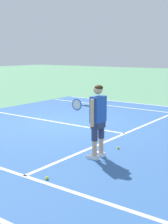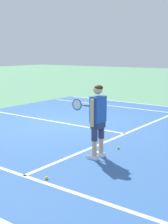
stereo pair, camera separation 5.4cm
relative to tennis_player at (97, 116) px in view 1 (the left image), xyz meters
The scene contains 9 objects.
ground_plane 3.89m from the tennis_player, 51.93° to the left, with size 80.00×80.00×0.00m, color #609E70.
court_inner_surface 3.20m from the tennis_player, 40.48° to the left, with size 10.98×10.33×0.00m, color #3866A8.
line_service 2.58m from the tennis_player, 13.17° to the left, with size 8.23×0.10×0.01m, color white.
line_centre_service 4.51m from the tennis_player, 58.22° to the left, with size 0.10×6.40×0.01m, color white.
line_singles_right 6.80m from the tennis_player, 17.10° to the left, with size 0.10×9.93×0.01m, color white.
line_doubles_right 8.11m from the tennis_player, 14.22° to the left, with size 0.10×9.93×0.01m, color white.
tennis_player is the anchor object (origin of this frame).
tennis_ball_near_feet 1.91m from the tennis_player, behind, with size 0.07×0.07×0.07m, color #CCE02D.
tennis_ball_by_baseline 1.30m from the tennis_player, ahead, with size 0.07×0.07×0.07m, color #CCE02D.
Camera 1 is at (-8.15, -6.85, 2.42)m, focal length 50.06 mm.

